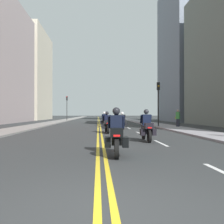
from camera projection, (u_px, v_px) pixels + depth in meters
The scene contains 17 objects.
ground_plane at pixel (99, 120), 51.28m from camera, with size 264.00×264.00×0.00m, color #2E3132.
sidewalk_left at pixel (65, 120), 50.88m from camera, with size 2.69×144.00×0.12m, color gray.
sidewalk_right at pixel (132, 120), 51.69m from camera, with size 2.69×144.00×0.12m, color gray.
centreline_yellow_inner at pixel (98, 120), 51.28m from camera, with size 0.12×132.00×0.01m, color yellow.
centreline_yellow_outer at pixel (99, 120), 51.29m from camera, with size 0.12×132.00×0.01m, color yellow.
lane_dashes_white at pixel (120, 124), 32.48m from camera, with size 0.14×56.40×0.01m.
building_left_2 at pixel (27, 76), 57.80m from camera, with size 9.00×16.58×21.05m.
building_right_2 at pixel (185, 53), 45.12m from camera, with size 7.16×14.09×25.64m.
motorcycle_0 at pixel (116, 136), 8.07m from camera, with size 0.78×2.14×1.62m.
motorcycle_1 at pixel (147, 128), 12.26m from camera, with size 0.76×2.12×1.64m.
motorcycle_2 at pixel (107, 124), 17.58m from camera, with size 0.78×2.24×1.58m.
motorcycle_3 at pixel (122, 122), 22.19m from camera, with size 0.76×2.20×1.58m.
motorcycle_4 at pixel (104, 121), 26.57m from camera, with size 0.78×2.21×1.64m.
motorcycle_5 at pixel (117, 119), 32.18m from camera, with size 0.78×2.27×1.64m.
traffic_light_near at pixel (158, 96), 25.10m from camera, with size 0.28×0.38×4.69m.
traffic_light_far at pixel (67, 104), 46.70m from camera, with size 0.28×0.38×4.80m.
pedestrian_0 at pixel (178, 118), 24.35m from camera, with size 0.46×0.45×1.81m.
Camera 1 is at (-0.11, -3.38, 1.40)m, focal length 38.72 mm.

